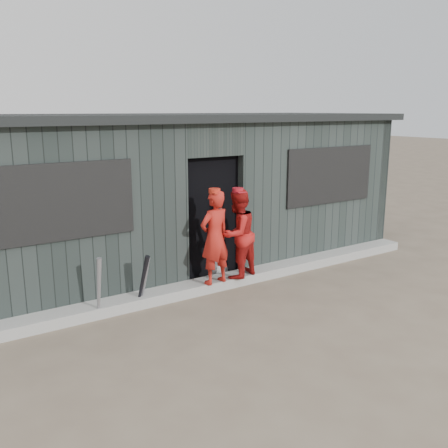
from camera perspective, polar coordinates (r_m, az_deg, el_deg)
ground at (r=6.54m, az=8.95°, el=-11.57°), size 80.00×80.00×0.00m
curb at (r=7.84m, az=-0.08°, el=-6.58°), size 8.00×0.36×0.15m
bat_left at (r=6.70m, az=-14.12°, el=-7.18°), size 0.08×0.21×0.87m
bat_mid at (r=7.03m, az=-9.08°, el=-6.47°), size 0.11×0.29×0.75m
bat_right at (r=6.98m, az=-9.30°, el=-6.50°), size 0.15×0.31×0.79m
player_red_left at (r=7.35m, az=-1.07°, el=-1.54°), size 0.56×0.41×1.41m
player_red_right at (r=7.64m, az=1.56°, el=-1.13°), size 0.80×0.70×1.37m
player_grey_back at (r=8.10m, az=-1.12°, el=-2.08°), size 0.59×0.40×1.19m
dugout at (r=8.95m, az=-6.06°, el=3.83°), size 8.30×3.30×2.62m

